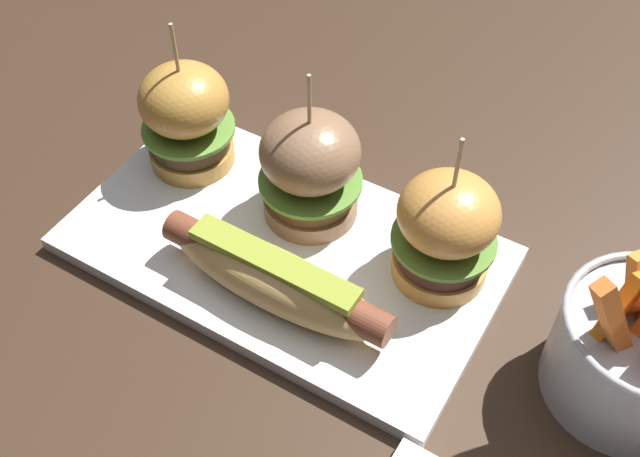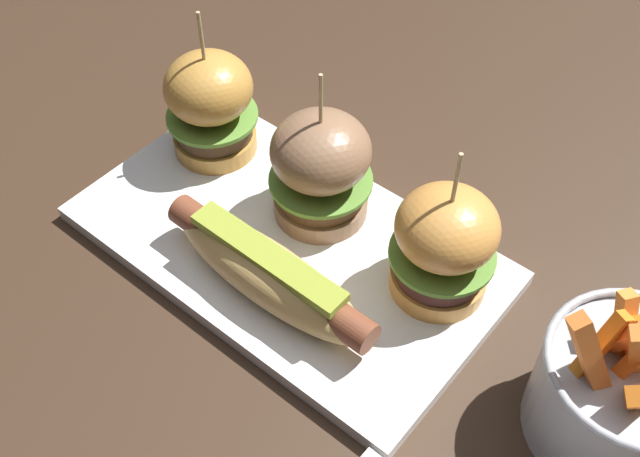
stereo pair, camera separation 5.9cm
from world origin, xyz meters
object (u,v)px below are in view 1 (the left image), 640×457
at_px(slider_right, 446,230).
at_px(platter_main, 284,249).
at_px(fries_bucket, 638,352).
at_px(hot_dog, 275,278).
at_px(slider_center, 313,169).
at_px(slider_left, 186,116).

bearing_deg(slider_right, platter_main, -161.94).
relative_size(slider_right, fries_bucket, 1.02).
height_order(hot_dog, slider_center, slider_center).
xyz_separation_m(platter_main, slider_left, (-0.13, 0.04, 0.06)).
height_order(hot_dog, fries_bucket, fries_bucket).
bearing_deg(slider_center, slider_right, -1.89).
height_order(slider_right, fries_bucket, slider_right).
xyz_separation_m(hot_dog, slider_right, (0.10, 0.09, 0.03)).
relative_size(slider_center, fries_bucket, 1.04).
distance_m(hot_dog, slider_left, 0.18).
relative_size(platter_main, fries_bucket, 2.54).
bearing_deg(platter_main, fries_bucket, 4.29).
xyz_separation_m(slider_left, fries_bucket, (0.41, -0.02, -0.02)).
height_order(slider_center, slider_right, slider_center).
distance_m(slider_left, slider_right, 0.25).
bearing_deg(slider_right, hot_dog, -137.94).
distance_m(hot_dog, slider_center, 0.10).
bearing_deg(fries_bucket, hot_dog, -164.73).
height_order(platter_main, hot_dog, hot_dog).
bearing_deg(slider_right, slider_left, 179.18).
bearing_deg(slider_right, slider_center, 178.11).
bearing_deg(slider_right, fries_bucket, -6.91).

